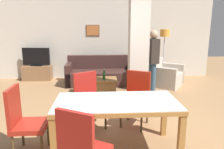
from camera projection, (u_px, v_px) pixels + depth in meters
ground_plane at (116, 149)px, 3.25m from camera, size 18.00×18.00×0.00m
back_wall at (105, 38)px, 7.35m from camera, size 7.20×0.09×2.70m
divider_pillar at (138, 46)px, 4.71m from camera, size 0.41×0.35×2.70m
dining_table at (116, 111)px, 3.11m from camera, size 1.74×0.86×0.76m
dining_chair_near_left at (82, 147)px, 2.34m from camera, size 0.63×0.63×0.98m
dining_chair_far_right at (136, 97)px, 3.96m from camera, size 0.62×0.62×0.98m
dining_chair_head_left at (24, 119)px, 3.05m from camera, size 0.46×0.46×0.98m
dining_chair_far_left at (88, 99)px, 3.87m from camera, size 0.62×0.62×0.98m
sofa at (101, 74)px, 6.74m from camera, size 2.08×0.89×0.85m
armchair at (165, 76)px, 6.58m from camera, size 1.24×1.26×0.78m
coffee_table at (104, 86)px, 5.71m from camera, size 0.68×0.53×0.42m
bottle at (104, 75)px, 5.59m from camera, size 0.07×0.07×0.27m
tv_stand at (37, 73)px, 7.20m from camera, size 0.92×0.40×0.48m
tv_screen at (36, 57)px, 7.08m from camera, size 0.89×0.25×0.59m
floor_lamp at (165, 38)px, 6.75m from camera, size 0.29×0.29×1.65m
standing_person at (153, 57)px, 5.75m from camera, size 0.26×0.40×1.66m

